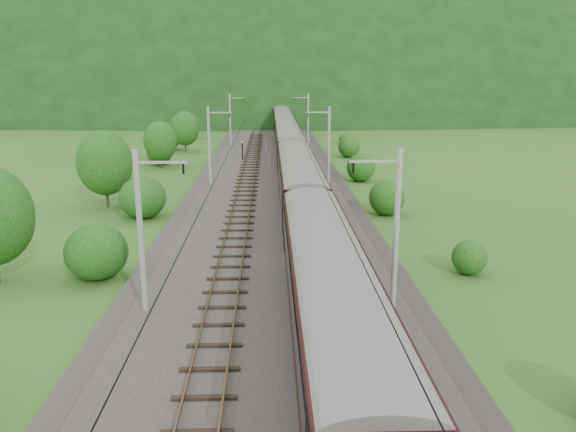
{
  "coord_description": "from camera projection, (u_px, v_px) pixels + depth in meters",
  "views": [
    {
      "loc": [
        0.06,
        -26.1,
        11.86
      ],
      "look_at": [
        1.22,
        9.48,
        2.6
      ],
      "focal_mm": 35.0,
      "sensor_mm": 36.0,
      "label": 1
    }
  ],
  "objects": [
    {
      "name": "ground",
      "position": [
        270.0,
        313.0,
        28.23
      ],
      "size": [
        600.0,
        600.0,
        0.0
      ],
      "primitive_type": "plane",
      "color": "#2B5A1C",
      "rests_on": "ground"
    },
    {
      "name": "railbed",
      "position": [
        270.0,
        249.0,
        37.86
      ],
      "size": [
        14.0,
        220.0,
        0.3
      ],
      "primitive_type": "cube",
      "color": "#38332D",
      "rests_on": "ground"
    },
    {
      "name": "track_left",
      "position": [
        234.0,
        247.0,
        37.73
      ],
      "size": [
        2.4,
        220.0,
        0.27
      ],
      "color": "brown",
      "rests_on": "railbed"
    },
    {
      "name": "track_right",
      "position": [
        305.0,
        246.0,
        37.88
      ],
      "size": [
        2.4,
        220.0,
        0.27
      ],
      "color": "brown",
      "rests_on": "railbed"
    },
    {
      "name": "catenary_left",
      "position": [
        210.0,
        144.0,
        57.86
      ],
      "size": [
        2.54,
        192.28,
        8.0
      ],
      "color": "gray",
      "rests_on": "railbed"
    },
    {
      "name": "catenary_right",
      "position": [
        328.0,
        143.0,
        58.24
      ],
      "size": [
        2.54,
        192.28,
        8.0
      ],
      "color": "gray",
      "rests_on": "railbed"
    },
    {
      "name": "overhead_wires",
      "position": [
        269.0,
        147.0,
        36.11
      ],
      "size": [
        4.83,
        198.0,
        0.03
      ],
      "color": "black",
      "rests_on": "ground"
    },
    {
      "name": "mountain_main",
      "position": [
        269.0,
        95.0,
        279.73
      ],
      "size": [
        504.0,
        360.0,
        244.0
      ],
      "primitive_type": "ellipsoid",
      "color": "#123311",
      "rests_on": "ground"
    },
    {
      "name": "mountain_ridge",
      "position": [
        56.0,
        92.0,
        314.65
      ],
      "size": [
        336.0,
        280.0,
        132.0
      ],
      "primitive_type": "ellipsoid",
      "color": "#123311",
      "rests_on": "ground"
    },
    {
      "name": "train",
      "position": [
        289.0,
        139.0,
        69.25
      ],
      "size": [
        3.15,
        175.81,
        5.48
      ],
      "color": "black",
      "rests_on": "ground"
    },
    {
      "name": "hazard_post_near",
      "position": [
        267.0,
        146.0,
        82.81
      ],
      "size": [
        0.14,
        0.14,
        1.35
      ],
      "primitive_type": "cylinder",
      "color": "red",
      "rests_on": "railbed"
    },
    {
      "name": "hazard_post_far",
      "position": [
        269.0,
        158.0,
        71.65
      ],
      "size": [
        0.15,
        0.15,
        1.4
      ],
      "primitive_type": "cylinder",
      "color": "red",
      "rests_on": "railbed"
    },
    {
      "name": "signal",
      "position": [
        242.0,
        149.0,
        74.61
      ],
      "size": [
        0.28,
        0.28,
        2.49
      ],
      "color": "black",
      "rests_on": "railbed"
    },
    {
      "name": "vegetation_left",
      "position": [
        78.0,
        200.0,
        40.43
      ],
      "size": [
        13.1,
        142.5,
        6.86
      ],
      "color": "#144512",
      "rests_on": "ground"
    },
    {
      "name": "vegetation_right",
      "position": [
        425.0,
        230.0,
        38.27
      ],
      "size": [
        5.15,
        109.92,
        2.86
      ],
      "color": "#144512",
      "rests_on": "ground"
    }
  ]
}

